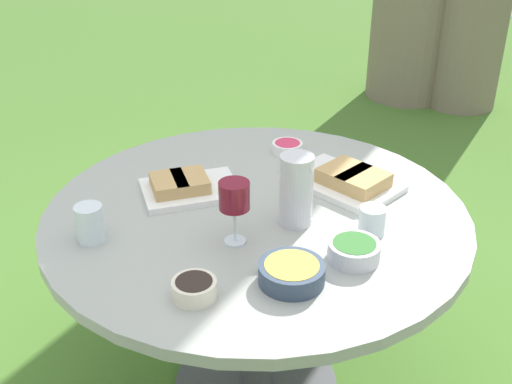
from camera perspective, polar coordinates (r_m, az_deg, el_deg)
ground_plane at (r=2.34m, az=0.00°, el=-16.74°), size 40.00×40.00×0.00m
dining_table at (r=1.96m, az=0.00°, el=-4.45°), size 1.26×1.26×0.71m
water_pitcher at (r=1.79m, az=3.59°, el=0.18°), size 0.10×0.10×0.21m
wine_glass at (r=1.68m, az=-1.94°, el=-0.51°), size 0.08×0.08×0.18m
platter_bread_main at (r=1.99m, az=-6.28°, el=0.49°), size 0.33×0.36×0.06m
platter_charcuterie at (r=2.03m, az=8.18°, el=1.04°), size 0.35×0.25×0.07m
bowl_fries at (r=1.59m, az=3.19°, el=-7.13°), size 0.17×0.17×0.05m
bowl_salad at (r=1.69m, az=8.70°, el=-5.13°), size 0.14×0.14×0.05m
bowl_olives at (r=1.55m, az=-5.51°, el=-8.49°), size 0.11×0.11×0.05m
bowl_dip_red at (r=2.25m, az=2.80°, el=4.02°), size 0.11×0.11×0.04m
cup_water_near at (r=1.80m, az=10.28°, el=-2.53°), size 0.07×0.07×0.08m
cup_water_far at (r=1.79m, az=-14.55°, el=-2.71°), size 0.08×0.08×0.10m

